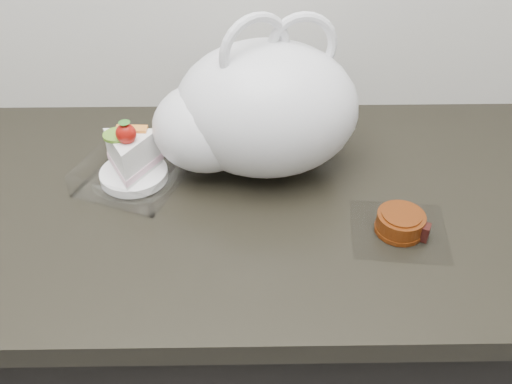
# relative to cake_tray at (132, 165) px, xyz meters

# --- Properties ---
(counter) EXTENTS (2.04, 0.64, 0.90)m
(counter) POSITION_rel_cake_tray_xyz_m (0.10, -0.05, -0.48)
(counter) COLOR black
(counter) RESTS_ON ground
(cake_tray) EXTENTS (0.22, 0.22, 0.13)m
(cake_tray) POSITION_rel_cake_tray_xyz_m (0.00, 0.00, 0.00)
(cake_tray) COLOR white
(cake_tray) RESTS_ON counter
(mooncake_wrap) EXTENTS (0.17, 0.16, 0.04)m
(mooncake_wrap) POSITION_rel_cake_tray_xyz_m (0.45, -0.14, -0.02)
(mooncake_wrap) COLOR white
(mooncake_wrap) RESTS_ON counter
(plastic_bag) EXTENTS (0.42, 0.35, 0.30)m
(plastic_bag) POSITION_rel_cake_tray_xyz_m (0.22, 0.04, 0.08)
(plastic_bag) COLOR white
(plastic_bag) RESTS_ON counter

